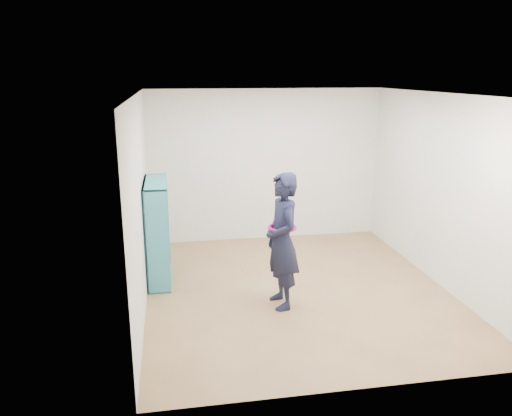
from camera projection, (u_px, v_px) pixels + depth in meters
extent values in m
plane|color=brown|center=(296.00, 289.00, 6.79)|extent=(4.50, 4.50, 0.00)
plane|color=white|center=(301.00, 94.00, 6.11)|extent=(4.50, 4.50, 0.00)
cube|color=beige|center=(140.00, 204.00, 6.12)|extent=(0.02, 4.50, 2.60)
cube|color=beige|center=(441.00, 191.00, 6.78)|extent=(0.02, 4.50, 2.60)
cube|color=beige|center=(266.00, 166.00, 8.59)|extent=(4.00, 0.02, 2.60)
cube|color=beige|center=(364.00, 259.00, 4.31)|extent=(4.00, 0.02, 2.60)
cube|color=teal|center=(157.00, 243.00, 6.48)|extent=(0.31, 0.02, 1.42)
cube|color=teal|center=(158.00, 220.00, 7.47)|extent=(0.31, 0.02, 1.42)
cube|color=teal|center=(160.00, 277.00, 7.16)|extent=(0.31, 1.07, 0.02)
cube|color=teal|center=(155.00, 182.00, 6.79)|extent=(0.31, 1.07, 0.02)
cube|color=teal|center=(147.00, 232.00, 6.95)|extent=(0.02, 1.07, 1.42)
cube|color=teal|center=(157.00, 235.00, 6.81)|extent=(0.29, 0.02, 1.38)
cube|color=teal|center=(158.00, 227.00, 7.14)|extent=(0.29, 0.02, 1.38)
cube|color=teal|center=(159.00, 254.00, 7.07)|extent=(0.29, 1.02, 0.02)
cube|color=teal|center=(158.00, 231.00, 6.97)|extent=(0.29, 1.02, 0.02)
cube|color=teal|center=(156.00, 207.00, 6.88)|extent=(0.29, 1.02, 0.02)
cube|color=beige|center=(161.00, 284.00, 6.82)|extent=(0.20, 0.12, 0.05)
cube|color=black|center=(160.00, 256.00, 6.67)|extent=(0.16, 0.14, 0.20)
cube|color=maroon|center=(159.00, 231.00, 6.57)|extent=(0.16, 0.14, 0.23)
cube|color=silver|center=(157.00, 211.00, 6.54)|extent=(0.20, 0.12, 0.07)
cube|color=navy|center=(162.00, 271.00, 7.08)|extent=(0.16, 0.14, 0.19)
cube|color=brown|center=(160.00, 248.00, 6.99)|extent=(0.16, 0.14, 0.20)
cube|color=#BFB28C|center=(159.00, 228.00, 6.96)|extent=(0.20, 0.12, 0.07)
cube|color=#26594C|center=(158.00, 200.00, 6.81)|extent=(0.16, 0.14, 0.20)
cube|color=beige|center=(162.00, 262.00, 7.41)|extent=(0.16, 0.14, 0.19)
cube|color=black|center=(160.00, 243.00, 7.37)|extent=(0.20, 0.12, 0.07)
cube|color=maroon|center=(160.00, 218.00, 7.22)|extent=(0.16, 0.14, 0.19)
cube|color=silver|center=(158.00, 194.00, 7.13)|extent=(0.16, 0.14, 0.21)
imported|color=black|center=(282.00, 241.00, 6.12)|extent=(0.48, 0.67, 1.71)
torus|color=#A10C6B|center=(282.00, 228.00, 6.08)|extent=(0.39, 0.39, 0.04)
cube|color=silver|center=(270.00, 231.00, 6.12)|extent=(0.04, 0.09, 0.13)
cube|color=black|center=(270.00, 231.00, 6.12)|extent=(0.04, 0.09, 0.13)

